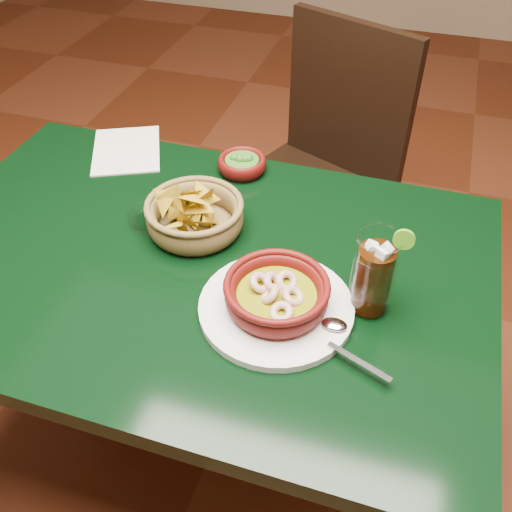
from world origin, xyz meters
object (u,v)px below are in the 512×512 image
(dining_table, at_px, (197,292))
(dining_chair, at_px, (319,173))
(shrimp_plate, at_px, (277,298))
(chip_basket, at_px, (195,215))
(cola_drink, at_px, (374,274))

(dining_table, xyz_separation_m, dining_chair, (0.11, 0.71, -0.12))
(shrimp_plate, height_order, chip_basket, chip_basket)
(chip_basket, xyz_separation_m, cola_drink, (0.39, -0.11, 0.04))
(dining_table, bearing_deg, shrimp_plate, -23.77)
(shrimp_plate, distance_m, cola_drink, 0.18)
(dining_chair, bearing_deg, chip_basket, -103.17)
(dining_table, xyz_separation_m, cola_drink, (0.36, -0.03, 0.18))
(cola_drink, bearing_deg, dining_table, 175.65)
(shrimp_plate, relative_size, chip_basket, 1.53)
(dining_table, height_order, cola_drink, cola_drink)
(dining_chair, relative_size, cola_drink, 5.02)
(shrimp_plate, bearing_deg, dining_table, 156.23)
(cola_drink, bearing_deg, dining_chair, 108.58)
(chip_basket, bearing_deg, dining_table, -70.40)
(shrimp_plate, bearing_deg, chip_basket, 143.00)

